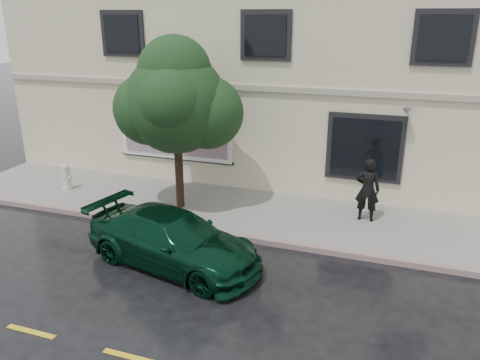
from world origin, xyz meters
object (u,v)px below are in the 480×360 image
(pedestrian, at_px, (367,190))
(fire_hydrant, at_px, (67,177))
(car, at_px, (173,240))
(street_tree, at_px, (176,103))

(pedestrian, bearing_deg, fire_hydrant, 4.52)
(car, bearing_deg, fire_hydrant, 72.84)
(car, bearing_deg, street_tree, 35.57)
(pedestrian, relative_size, street_tree, 0.40)
(street_tree, height_order, fire_hydrant, street_tree)
(car, height_order, pedestrian, pedestrian)
(street_tree, bearing_deg, car, -67.13)
(fire_hydrant, bearing_deg, pedestrian, 21.74)
(car, relative_size, fire_hydrant, 5.11)
(car, distance_m, pedestrian, 5.76)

